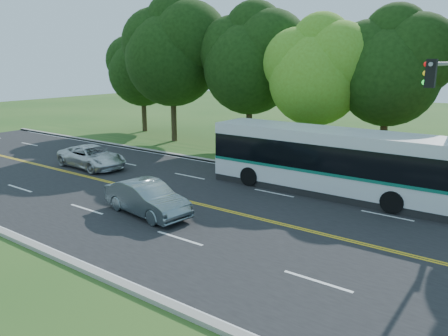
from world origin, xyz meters
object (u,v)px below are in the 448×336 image
Objects in this scene: traffic_signal at (448,104)px; suv at (92,157)px; sedan at (147,198)px; transit_bus at (329,162)px.

suv is (-18.67, -3.83, -3.98)m from traffic_signal.
traffic_signal is 1.61× the size of sedan.
suv is (-8.84, 3.93, -0.05)m from sedan.
sedan is (-4.98, -7.47, -0.85)m from transit_bus.
transit_bus is 14.30m from suv.
sedan reaches higher than suv.
sedan is (-9.84, -7.76, -3.94)m from traffic_signal.
traffic_signal is at bearing -43.88° from sedan.
transit_bus reaches higher than suv.
transit_bus is at bearing -25.85° from sedan.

